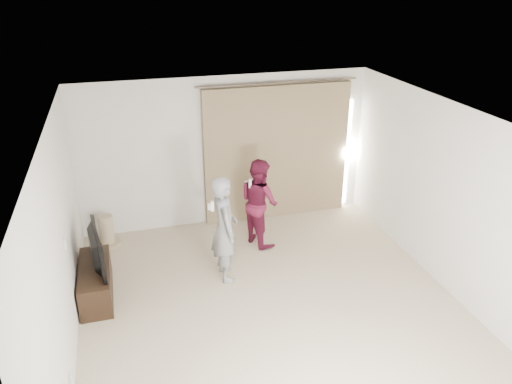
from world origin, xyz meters
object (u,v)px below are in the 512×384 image
tv (91,250)px  person_man (224,229)px  person_woman (259,202)px  tv_console (96,281)px

tv → person_man: 1.83m
person_woman → person_man: bearing=-131.8°
tv_console → person_woman: (2.59, 0.84, 0.50)m
tv → person_man: size_ratio=0.61×
person_woman → tv: bearing=-162.1°
tv → person_man: bearing=-97.8°
tv_console → tv: size_ratio=1.22×
tv_console → person_woman: person_woman is taller
person_man → tv_console: bearing=179.4°
tv → person_woman: 2.72m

